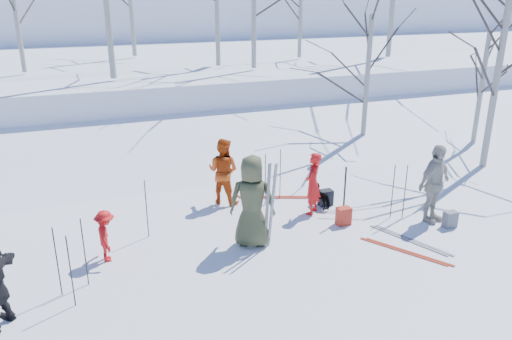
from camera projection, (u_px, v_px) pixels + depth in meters
name	position (u px, v px, depth m)	size (l,w,h in m)	color
ground	(281.00, 251.00, 10.40)	(120.00, 120.00, 0.00)	white
snow_ramp	(197.00, 150.00, 16.50)	(70.00, 9.50, 1.40)	white
snow_plateau	(146.00, 78.00, 25.01)	(70.00, 18.00, 2.20)	white
far_hill	(106.00, 28.00, 43.13)	(90.00, 30.00, 6.00)	white
skier_olive_center	(252.00, 201.00, 10.36)	(0.97, 0.63, 1.99)	#3F4429
skier_red_north	(313.00, 183.00, 11.94)	(0.56, 0.37, 1.54)	red
skier_redor_behind	(223.00, 171.00, 12.53)	(0.82, 0.64, 1.70)	#BA400E
skier_red_seated	(106.00, 236.00, 9.90)	(0.69, 0.40, 1.07)	red
skier_cream_east	(434.00, 184.00, 11.47)	(1.09, 0.46, 1.87)	beige
dog	(323.00, 196.00, 12.46)	(0.30, 0.65, 0.55)	black
upright_ski_left	(267.00, 206.00, 10.26)	(0.07, 0.02, 1.90)	silver
upright_ski_right	(272.00, 206.00, 10.26)	(0.07, 0.02, 1.90)	silver
ski_pair_a	(410.00, 240.00, 10.85)	(0.89, 1.84, 0.02)	silver
ski_pair_c	(405.00, 252.00, 10.37)	(1.16, 1.73, 0.02)	#A42C17
ski_pair_d	(273.00, 197.00, 13.09)	(1.84, 0.88, 0.02)	#A42C17
ski_pole_a	(71.00, 272.00, 8.39)	(0.02, 0.02, 1.34)	black
ski_pole_b	(405.00, 192.00, 11.70)	(0.02, 0.02, 1.34)	black
ski_pole_c	(147.00, 209.00, 10.80)	(0.02, 0.02, 1.34)	black
ski_pole_d	(344.00, 194.00, 11.60)	(0.02, 0.02, 1.34)	black
ski_pole_e	(57.00, 262.00, 8.68)	(0.02, 0.02, 1.34)	black
ski_pole_f	(85.00, 252.00, 9.01)	(0.02, 0.02, 1.34)	black
ski_pole_g	(393.00, 192.00, 11.73)	(0.02, 0.02, 1.34)	black
ski_pole_h	(265.00, 180.00, 12.46)	(0.02, 0.02, 1.34)	black
ski_pole_i	(345.00, 194.00, 11.58)	(0.02, 0.02, 1.34)	black
ski_pole_j	(280.00, 174.00, 12.84)	(0.02, 0.02, 1.34)	black
backpack_red	(344.00, 216.00, 11.53)	(0.32, 0.22, 0.42)	red
backpack_grey	(450.00, 219.00, 11.42)	(0.30, 0.20, 0.38)	slate
backpack_dark	(326.00, 198.00, 12.59)	(0.34, 0.24, 0.40)	black
birch_plateau_e	(301.00, 5.00, 22.36)	(3.82, 3.82, 4.60)	silver
birch_plateau_i	(15.00, 6.00, 18.15)	(3.94, 3.94, 4.77)	silver
birch_edge_b	(499.00, 65.00, 14.40)	(4.95, 4.95, 6.21)	silver
birch_edge_c	(481.00, 90.00, 16.81)	(3.35, 3.35, 3.93)	silver
birch_edge_e	(367.00, 84.00, 16.49)	(3.70, 3.70, 4.43)	silver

